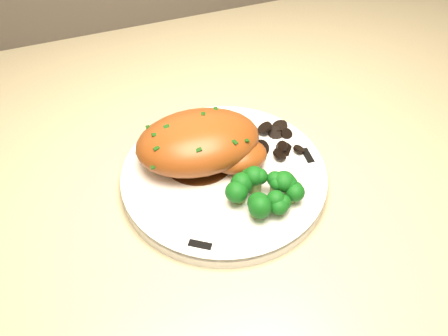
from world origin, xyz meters
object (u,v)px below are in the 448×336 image
object	(u,v)px
counter	(180,335)
chicken_breast	(203,144)
plate	(224,178)
broccoli_florets	(267,191)

from	to	relation	value
counter	chicken_breast	bearing A→B (deg)	-32.46
chicken_breast	counter	bearing A→B (deg)	151.02
plate	broccoli_florets	bearing A→B (deg)	-61.22
broccoli_florets	plate	bearing A→B (deg)	118.78
counter	plate	xyz separation A→B (m)	(0.06, -0.06, 0.47)
counter	chicken_breast	size ratio (longest dim) A/B	14.02
chicken_breast	plate	bearing A→B (deg)	-56.91
plate	chicken_breast	xyz separation A→B (m)	(-0.02, 0.03, 0.04)
counter	broccoli_florets	world-z (taller)	counter
plate	broccoli_florets	world-z (taller)	broccoli_florets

